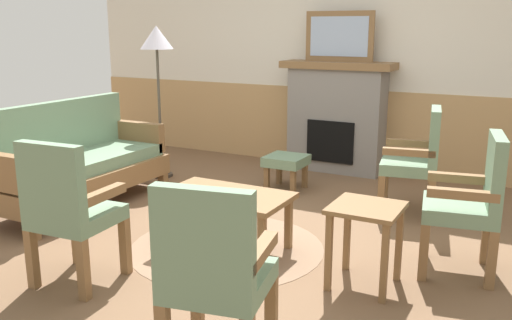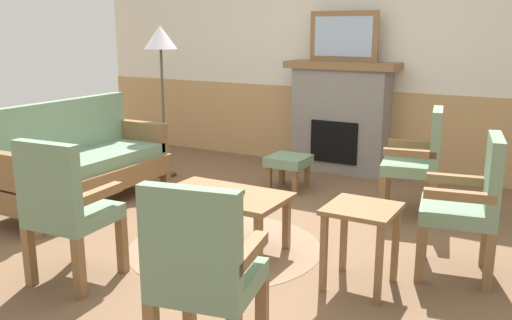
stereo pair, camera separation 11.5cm
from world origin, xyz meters
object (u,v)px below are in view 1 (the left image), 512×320
at_px(couch, 77,165).
at_px(armchair_front_left, 68,207).
at_px(coffee_table, 226,200).
at_px(armchair_near_fireplace, 472,198).
at_px(footstool, 286,163).
at_px(armchair_front_center, 214,270).
at_px(fireplace, 336,116).
at_px(armchair_by_window_left, 418,157).
at_px(side_table, 366,223).
at_px(floor_lamp_by_couch, 157,47).
at_px(framed_picture, 339,36).
at_px(book_on_table, 231,193).

xyz_separation_m(couch, armchair_front_left, (1.22, -1.26, 0.14)).
relative_size(coffee_table, armchair_near_fireplace, 0.98).
relative_size(coffee_table, footstool, 2.40).
bearing_deg(armchair_front_center, fireplace, 101.89).
distance_m(armchair_by_window_left, armchair_front_center, 2.85).
relative_size(couch, side_table, 3.27).
distance_m(couch, floor_lamp_by_couch, 1.61).
relative_size(fireplace, couch, 0.72).
distance_m(framed_picture, armchair_front_center, 4.22).
bearing_deg(floor_lamp_by_couch, couch, -92.33).
bearing_deg(armchair_near_fireplace, footstool, 147.37).
bearing_deg(armchair_by_window_left, armchair_near_fireplace, -61.20).
height_order(fireplace, coffee_table, fireplace).
relative_size(couch, armchair_front_left, 1.84).
bearing_deg(framed_picture, floor_lamp_by_couch, -144.32).
relative_size(framed_picture, armchair_front_center, 0.82).
xyz_separation_m(book_on_table, footstool, (-0.33, 1.68, -0.17)).
bearing_deg(fireplace, framed_picture, 90.00).
distance_m(couch, coffee_table, 1.81).
bearing_deg(side_table, armchair_front_left, -152.14).
bearing_deg(armchair_near_fireplace, armchair_front_center, -117.91).
bearing_deg(book_on_table, armchair_by_window_left, 55.20).
height_order(framed_picture, footstool, framed_picture).
height_order(armchair_by_window_left, side_table, armchair_by_window_left).
bearing_deg(floor_lamp_by_couch, framed_picture, 35.68).
bearing_deg(armchair_by_window_left, framed_picture, 135.33).
bearing_deg(side_table, armchair_front_center, -106.29).
distance_m(couch, footstool, 2.08).
bearing_deg(framed_picture, coffee_table, -88.06).
distance_m(armchair_front_left, floor_lamp_by_couch, 2.88).
relative_size(couch, footstool, 4.50).
height_order(coffee_table, floor_lamp_by_couch, floor_lamp_by_couch).
xyz_separation_m(coffee_table, armchair_front_center, (0.76, -1.37, 0.15)).
bearing_deg(floor_lamp_by_couch, armchair_by_window_left, 0.16).
xyz_separation_m(armchair_near_fireplace, floor_lamp_by_couch, (-3.43, 1.06, 0.91)).
height_order(book_on_table, armchair_front_left, armchair_front_left).
relative_size(footstool, armchair_by_window_left, 0.41).
bearing_deg(coffee_table, framed_picture, 91.94).
bearing_deg(side_table, armchair_near_fireplace, 42.17).
bearing_deg(armchair_near_fireplace, armchair_by_window_left, 118.80).
distance_m(armchair_front_center, floor_lamp_by_couch, 3.88).
relative_size(framed_picture, armchair_near_fireplace, 0.82).
distance_m(fireplace, coffee_table, 2.66).
bearing_deg(armchair_front_left, coffee_table, 60.57).
bearing_deg(armchair_front_center, armchair_by_window_left, 83.00).
height_order(footstool, armchair_by_window_left, armchair_by_window_left).
height_order(armchair_by_window_left, armchair_front_left, same).
bearing_deg(armchair_front_center, book_on_table, 117.39).
distance_m(fireplace, armchair_front_left, 3.69).
distance_m(book_on_table, side_table, 1.06).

